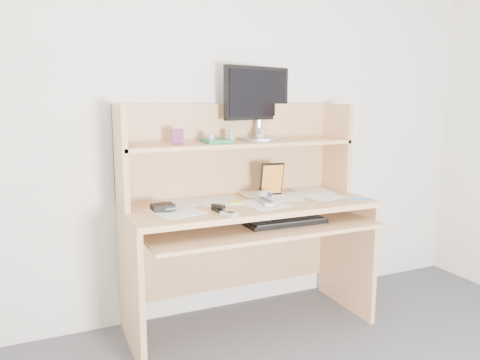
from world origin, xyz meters
name	(u,v)px	position (x,y,z in m)	size (l,w,h in m)	color
back_wall	(228,112)	(0.00, 1.80, 1.25)	(3.60, 0.04, 2.50)	beige
desk	(244,209)	(0.00, 1.56, 0.69)	(1.40, 0.70, 1.30)	tan
paper_clutter	(250,202)	(0.00, 1.48, 0.75)	(1.32, 0.54, 0.01)	silver
keyboard	(286,221)	(0.14, 1.31, 0.67)	(0.45, 0.17, 0.03)	black
tv_remote	(266,202)	(0.06, 1.39, 0.77)	(0.05, 0.19, 0.02)	#9A9995
flip_phone	(229,213)	(-0.23, 1.22, 0.77)	(0.05, 0.09, 0.02)	silver
stapler	(219,208)	(-0.25, 1.33, 0.77)	(0.03, 0.11, 0.04)	black
wallet	(163,207)	(-0.50, 1.48, 0.77)	(0.11, 0.09, 0.03)	black
sticky_note_pad	(236,202)	(-0.08, 1.49, 0.76)	(0.08, 0.08, 0.01)	yellow
digital_camera	(265,195)	(0.10, 1.49, 0.78)	(0.08, 0.03, 0.05)	silver
game_case	(272,179)	(0.19, 1.58, 0.86)	(0.14, 0.02, 0.20)	black
blue_pen	(359,199)	(0.60, 1.27, 0.76)	(0.01, 0.01, 0.13)	blue
card_box	(178,137)	(-0.38, 1.61, 1.12)	(0.06, 0.02, 0.09)	maroon
shelf_book	(216,141)	(-0.14, 1.64, 1.09)	(0.14, 0.20, 0.02)	#307947
chip_stack_a	(211,138)	(-0.18, 1.60, 1.11)	(0.04, 0.04, 0.06)	black
chip_stack_b	(261,135)	(0.15, 1.65, 1.12)	(0.05, 0.05, 0.07)	silver
chip_stack_c	(259,137)	(0.13, 1.63, 1.10)	(0.04, 0.04, 0.05)	black
chip_stack_d	(231,136)	(-0.05, 1.64, 1.12)	(0.04, 0.04, 0.07)	white
monitor	(258,101)	(0.17, 1.73, 1.32)	(0.50, 0.26, 0.44)	#A6A6AB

